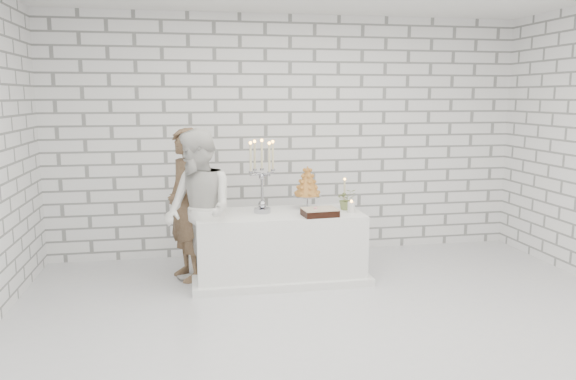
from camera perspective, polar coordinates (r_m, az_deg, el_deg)
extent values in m
cube|color=silver|center=(5.01, 5.60, -14.04)|extent=(6.00, 5.00, 0.01)
cube|color=white|center=(7.04, 0.21, 5.51)|extent=(6.00, 0.01, 3.00)
cube|color=white|center=(2.35, 23.17, -3.61)|extent=(6.00, 0.01, 3.00)
cube|color=white|center=(6.14, -0.92, -5.77)|extent=(1.80, 0.80, 0.75)
imported|color=brown|center=(6.15, -10.46, -1.51)|extent=(0.61, 0.72, 1.67)
imported|color=white|center=(5.74, -9.17, -2.17)|extent=(0.94, 1.02, 1.69)
cube|color=black|center=(5.89, 3.29, -2.29)|extent=(0.38, 0.29, 0.08)
cylinder|color=white|center=(6.07, 6.53, -1.79)|extent=(0.08, 0.08, 0.12)
cylinder|color=beige|center=(6.32, 5.83, -0.40)|extent=(0.07, 0.07, 0.32)
imported|color=#5B743B|center=(6.23, 6.00, -0.93)|extent=(0.22, 0.19, 0.24)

